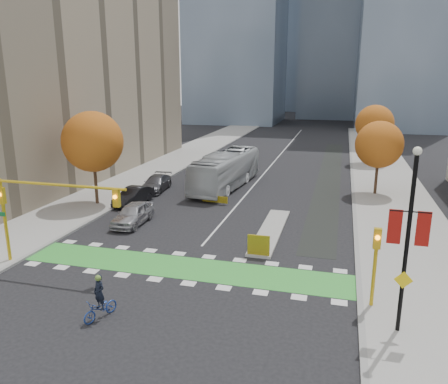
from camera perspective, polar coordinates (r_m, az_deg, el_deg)
The scene contains 24 objects.
ground at distance 25.13m, azimuth -6.53°, elevation -11.13°, with size 300.00×300.00×0.00m, color black.
sidewalk_west at distance 47.77m, azimuth -12.83°, elevation 1.20°, with size 7.00×120.00×0.15m, color gray.
sidewalk_east at distance 42.65m, azimuth 21.25°, elevation -1.06°, with size 7.00×120.00×0.15m, color gray.
curb_west at distance 46.26m, azimuth -8.99°, elevation 0.95°, with size 0.30×120.00×0.16m, color gray.
curb_east at distance 42.38m, azimuth 16.55°, elevation -0.75°, with size 0.30×120.00×0.16m, color gray.
bike_crossing at distance 26.39m, azimuth -5.32°, elevation -9.77°, with size 20.00×3.00×0.01m, color green.
centre_line at distance 62.51m, azimuth 7.05°, elevation 4.52°, with size 0.15×70.00×0.01m, color silver.
bike_lane_paint at distance 52.12m, azimuth 13.63°, elevation 2.18°, with size 2.50×50.00×0.01m, color black.
median_island at distance 32.18m, azimuth 6.11°, elevation -5.06°, with size 1.60×10.00×0.16m, color gray.
hazard_board at distance 27.49m, azimuth 4.53°, elevation -6.93°, with size 1.40×0.12×1.30m, color yellow.
building_west at distance 53.94m, azimuth -22.87°, elevation 15.27°, with size 16.00×44.00×25.00m, color gray.
tree_west at distance 39.21m, azimuth -16.78°, elevation 6.31°, with size 5.20×5.20×8.22m.
tree_east_near at distance 43.51m, azimuth 19.61°, elevation 5.85°, with size 4.40×4.40×7.08m.
tree_east_far at distance 59.36m, azimuth 19.08°, elevation 8.40°, with size 4.80×4.80×7.65m.
traffic_signal_west at distance 27.16m, azimuth -22.96°, elevation -1.16°, with size 8.53×0.56×5.20m.
traffic_signal_east at distance 22.10m, azimuth 19.20°, elevation -7.86°, with size 0.35×0.43×4.10m.
banner_lamppost at distance 19.71m, azimuth 22.91°, elevation -5.13°, with size 1.65×0.36×8.28m.
cyclist at distance 21.67m, azimuth -15.87°, elevation -13.90°, with size 1.27×2.01×2.19m.
bus at distance 44.56m, azimuth 0.28°, elevation 2.91°, with size 3.06×13.07×3.64m, color #B4B9BC.
parked_car_a at distance 34.18m, azimuth -11.81°, elevation -2.81°, with size 1.93×4.79×1.63m, color #AAAAB0.
parked_car_b at distance 39.54m, azimuth -11.73°, elevation -0.51°, with size 1.60×4.60×1.52m, color black.
parked_car_c at distance 43.94m, azimuth -8.89°, elevation 1.12°, with size 2.08×5.12×1.48m, color #505055.
parked_car_d at distance 51.57m, azimuth -2.17°, elevation 3.24°, with size 2.29×4.97×1.38m, color black.
parked_car_e at distance 56.50m, azimuth -1.49°, elevation 4.32°, with size 1.78×4.43×1.51m, color #A1A2A6.
Camera 1 is at (8.58, -20.96, 10.89)m, focal length 35.00 mm.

